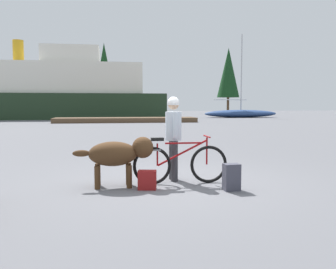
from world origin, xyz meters
TOP-DOWN VIEW (x-y plane):
  - ground_plane at (0.00, 0.00)m, footprint 160.00×160.00m
  - bicycle at (0.14, -0.20)m, footprint 1.82×0.44m
  - person_cyclist at (0.08, 0.17)m, footprint 0.32×0.53m
  - dog at (-1.01, -0.25)m, footprint 1.47×0.53m
  - backpack at (0.94, -0.86)m, footprint 0.29×0.22m
  - handbag_pannier at (-0.52, -0.56)m, footprint 0.35×0.24m
  - dock_pier at (0.12, 24.56)m, footprint 12.10×2.75m
  - ferry_boat at (-7.62, 33.69)m, footprint 24.64×7.17m
  - sailboat_moored at (14.05, 34.11)m, footprint 8.82×2.47m
  - pine_tree_far_left at (-12.17, 55.16)m, footprint 3.69×3.69m
  - pine_tree_center at (-2.15, 54.77)m, footprint 3.40×3.40m
  - pine_tree_far_right at (18.57, 52.51)m, footprint 3.76×3.76m

SIDE VIEW (x-z plane):
  - ground_plane at x=0.00m, z-range 0.00..0.00m
  - handbag_pannier at x=-0.52m, z-range 0.00..0.34m
  - dock_pier at x=0.12m, z-range 0.00..0.40m
  - backpack at x=0.94m, z-range 0.00..0.47m
  - bicycle at x=0.14m, z-range -0.07..0.85m
  - sailboat_moored at x=14.05m, z-range -4.35..5.35m
  - dog at x=-1.01m, z-range 0.15..1.07m
  - person_cyclist at x=0.08m, z-range 0.16..1.83m
  - ferry_boat at x=-7.62m, z-range -1.27..7.00m
  - pine_tree_far_left at x=-12.17m, z-range 1.43..12.04m
  - pine_tree_far_right at x=18.57m, z-range 1.36..12.42m
  - pine_tree_center at x=-2.15m, z-range 1.31..13.02m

